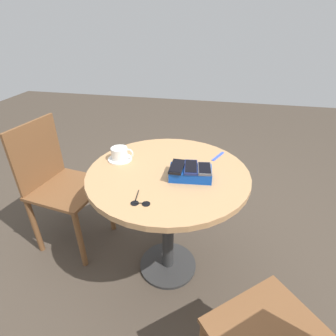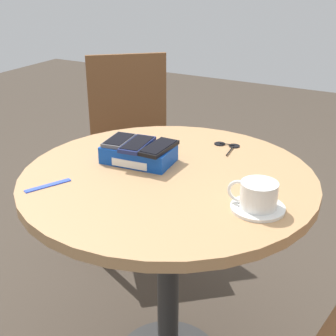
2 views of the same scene
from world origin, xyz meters
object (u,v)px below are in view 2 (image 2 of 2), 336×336
(phone_box, at_px, (139,154))
(chair_far_side, at_px, (132,149))
(phone_navy, at_px, (137,144))
(coffee_cup, at_px, (258,194))
(phone_gray, at_px, (119,140))
(phone_black, at_px, (159,148))
(round_table, at_px, (168,212))
(lanyard_strap, at_px, (48,186))
(sunglasses, at_px, (227,146))
(saucer, at_px, (258,208))

(phone_box, xyz_separation_m, chair_far_side, (-0.43, 0.62, -0.29))
(phone_navy, relative_size, coffee_cup, 1.16)
(phone_gray, distance_m, phone_black, 0.14)
(round_table, height_order, lanyard_strap, lanyard_strap)
(sunglasses, bearing_deg, phone_navy, -126.53)
(phone_box, distance_m, chair_far_side, 0.81)
(round_table, relative_size, lanyard_strap, 6.53)
(round_table, height_order, phone_black, phone_black)
(phone_black, height_order, chair_far_side, chair_far_side)
(phone_navy, distance_m, saucer, 0.43)
(lanyard_strap, bearing_deg, coffee_cup, 15.54)
(phone_navy, distance_m, phone_black, 0.07)
(sunglasses, bearing_deg, phone_gray, -135.32)
(saucer, bearing_deg, phone_black, 161.77)
(phone_box, relative_size, sunglasses, 1.95)
(round_table, relative_size, sunglasses, 7.57)
(phone_gray, height_order, lanyard_strap, phone_gray)
(phone_navy, bearing_deg, round_table, -15.09)
(sunglasses, bearing_deg, phone_black, -115.92)
(coffee_cup, bearing_deg, phone_gray, 167.35)
(saucer, bearing_deg, phone_gray, 167.45)
(phone_box, height_order, lanyard_strap, phone_box)
(saucer, relative_size, coffee_cup, 1.08)
(phone_box, distance_m, phone_gray, 0.08)
(phone_navy, distance_m, chair_far_side, 0.82)
(saucer, distance_m, coffee_cup, 0.04)
(saucer, height_order, chair_far_side, chair_far_side)
(coffee_cup, height_order, lanyard_strap, coffee_cup)
(sunglasses, bearing_deg, lanyard_strap, -121.75)
(phone_box, height_order, phone_gray, phone_gray)
(round_table, distance_m, phone_gray, 0.27)
(phone_black, height_order, sunglasses, phone_black)
(phone_box, bearing_deg, lanyard_strap, -116.23)
(phone_box, relative_size, phone_navy, 1.51)
(phone_box, distance_m, sunglasses, 0.31)
(phone_navy, xyz_separation_m, phone_black, (0.07, 0.01, -0.00))
(lanyard_strap, relative_size, sunglasses, 1.16)
(saucer, bearing_deg, sunglasses, 122.22)
(phone_navy, height_order, chair_far_side, chair_far_side)
(round_table, relative_size, coffee_cup, 6.78)
(phone_navy, distance_m, sunglasses, 0.32)
(phone_gray, height_order, phone_black, same)
(round_table, xyz_separation_m, phone_black, (-0.05, 0.04, 0.18))
(phone_gray, bearing_deg, lanyard_strap, -103.19)
(sunglasses, bearing_deg, round_table, -102.85)
(phone_gray, height_order, chair_far_side, chair_far_side)
(coffee_cup, bearing_deg, saucer, 6.33)
(round_table, xyz_separation_m, phone_navy, (-0.12, 0.03, 0.18))
(saucer, distance_m, lanyard_strap, 0.56)
(phone_black, distance_m, coffee_cup, 0.36)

